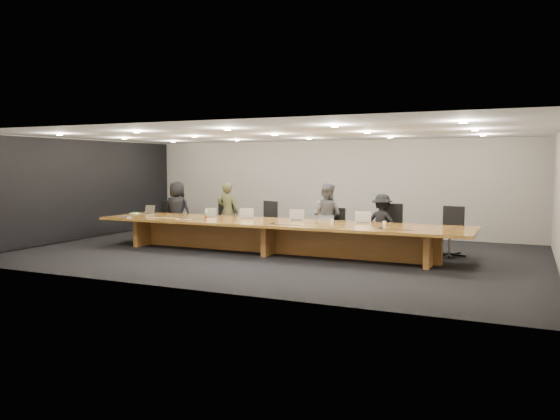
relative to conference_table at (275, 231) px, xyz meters
The scene contains 29 objects.
ground 0.52m from the conference_table, ahead, with size 12.00×12.00×0.00m, color black.
back_wall 4.10m from the conference_table, 90.00° to the left, with size 12.00×0.02×2.80m, color #B6B3A6.
left_wall_panel 6.00m from the conference_table, behind, with size 0.08×7.84×2.74m, color black.
conference_table is the anchor object (origin of this frame).
chair_far_left 4.26m from the conference_table, 163.92° to the left, with size 0.55×0.55×1.08m, color black, non-canonical shape.
chair_left 2.44m from the conference_table, 150.66° to the left, with size 0.60×0.60×1.18m, color black, non-canonical shape.
chair_mid_left 1.49m from the conference_table, 125.39° to the left, with size 0.59×0.59×1.15m, color black, non-canonical shape.
chair_mid_right 1.61m from the conference_table, 49.50° to the left, with size 0.52×0.52×1.03m, color black, non-canonical shape.
chair_right 2.79m from the conference_table, 28.34° to the left, with size 0.60×0.60×1.17m, color black, non-canonical shape.
chair_far_right 4.01m from the conference_table, 18.09° to the left, with size 0.59×0.59×1.16m, color black, non-canonical shape.
person_a 3.72m from the conference_table, 162.40° to the left, with size 0.79×0.51×1.62m, color black.
person_b 2.34m from the conference_table, 148.03° to the left, with size 0.59×0.39×1.61m, color #3B3C21.
person_c 1.51m from the conference_table, 54.20° to the left, with size 0.79×0.62×1.62m, color #505053.
person_d 2.58m from the conference_table, 28.90° to the left, with size 0.90×0.52×1.39m, color black.
laptop_a 3.98m from the conference_table, behind, with size 0.31×0.23×0.25m, color tan, non-canonical shape.
laptop_b 2.06m from the conference_table, behind, with size 0.30×0.22×0.23m, color tan, non-canonical shape.
laptop_c 1.02m from the conference_table, 163.41° to the left, with size 0.34×0.25×0.27m, color #B7AB8C, non-canonical shape.
laptop_d 0.66m from the conference_table, 42.04° to the left, with size 0.35×0.25×0.28m, color tan, non-canonical shape.
laptop_e 2.09m from the conference_table, 11.16° to the left, with size 0.36×0.27×0.29m, color #C3B095, non-canonical shape.
water_bottle 2.01m from the conference_table, behind, with size 0.06×0.06×0.19m, color silver.
amber_mug 1.84m from the conference_table, behind, with size 0.07×0.07×0.09m, color brown.
paper_cup_near 1.38m from the conference_table, 13.54° to the left, with size 0.07×0.07×0.09m, color silver.
paper_cup_far 2.57m from the conference_table, ahead, with size 0.08×0.08×0.09m, color white.
notepad 4.37m from the conference_table, behind, with size 0.24×0.19×0.01m, color silver.
lime_gadget 4.38m from the conference_table, behind, with size 0.14×0.08×0.02m, color #56D037.
av_box 3.93m from the conference_table, behind, with size 0.23×0.17×0.03m, color #B6B5BA.
mic_left 2.41m from the conference_table, behind, with size 0.13×0.13×0.03m, color black.
mic_center 0.58m from the conference_table, 69.94° to the right, with size 0.13×0.13×0.03m, color black.
mic_right 2.65m from the conference_table, ahead, with size 0.13×0.13×0.03m, color black.
Camera 1 is at (5.36, -11.57, 2.09)m, focal length 35.00 mm.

